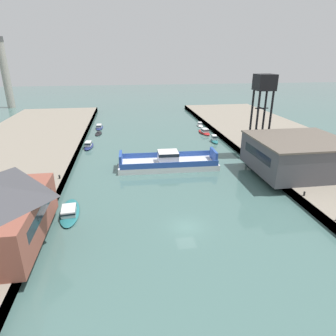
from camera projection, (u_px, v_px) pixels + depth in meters
name	position (u px, v px, depth m)	size (l,w,h in m)	color
ground_plane	(186.00, 227.00, 38.00)	(400.00, 400.00, 0.00)	#476B66
quay_right	(317.00, 160.00, 60.61)	(28.00, 140.00, 1.28)	gray
chain_ferry	(168.00, 162.00, 57.91)	(19.77, 6.99, 3.36)	silver
moored_boat_near_left	(200.00, 125.00, 92.03)	(1.86, 4.94, 1.25)	white
moored_boat_near_right	(204.00, 132.00, 83.40)	(3.10, 6.74, 1.52)	red
moored_boat_mid_left	(69.00, 212.00, 40.81)	(3.43, 8.49, 1.27)	#237075
moored_boat_mid_right	(99.00, 127.00, 89.35)	(2.15, 7.11, 1.28)	navy
moored_boat_far_left	(98.00, 133.00, 82.87)	(2.21, 5.25, 0.87)	black
moored_boat_far_right	(89.00, 145.00, 70.53)	(2.38, 6.42, 1.60)	navy
moored_boat_upstream_a	(214.00, 139.00, 75.36)	(1.98, 4.98, 1.72)	#237075
warehouse_shed	(297.00, 154.00, 52.48)	(15.96, 14.97, 5.95)	#4C4C51
crane_tower	(264.00, 90.00, 59.42)	(3.76, 3.76, 16.23)	black
bollard_left_fore	(23.00, 248.00, 31.10)	(0.32, 0.32, 0.71)	black
bollard_left_mid	(41.00, 212.00, 38.38)	(0.32, 0.32, 0.71)	black
bollard_right_mid	(304.00, 193.00, 43.52)	(0.32, 0.32, 0.71)	black
bollard_left_aft	(51.00, 192.00, 43.87)	(0.32, 0.32, 0.71)	black
bollard_right_aft	(286.00, 180.00, 48.30)	(0.32, 0.32, 0.71)	black
bollard_left_far	(59.00, 176.00, 49.56)	(0.32, 0.32, 0.71)	black
bollard_right_far	(265.00, 164.00, 55.35)	(0.32, 0.32, 0.71)	black
smokestack_distant_b	(5.00, 71.00, 119.67)	(3.34, 3.34, 28.18)	#9E998E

